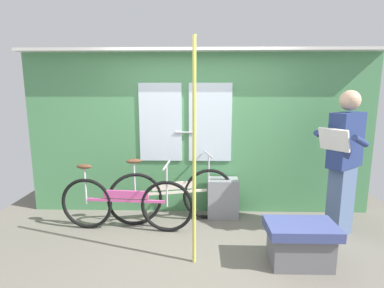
# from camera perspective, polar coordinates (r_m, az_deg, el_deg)

# --- Properties ---
(ground_plane) EXTENTS (5.91, 4.04, 0.04)m
(ground_plane) POSITION_cam_1_polar(r_m,az_deg,el_deg) (3.54, 1.29, -20.37)
(ground_plane) COLOR #666056
(train_door_wall) EXTENTS (4.91, 0.28, 2.32)m
(train_door_wall) POSITION_cam_1_polar(r_m,az_deg,el_deg) (4.29, 1.32, 2.66)
(train_door_wall) COLOR #4C8C56
(train_door_wall) RESTS_ON ground_plane
(bicycle_near_door) EXTENTS (1.68, 0.55, 0.93)m
(bicycle_near_door) POSITION_cam_1_polar(r_m,az_deg,el_deg) (4.12, -3.82, -9.62)
(bicycle_near_door) COLOR black
(bicycle_near_door) RESTS_ON ground_plane
(bicycle_leaning_behind) EXTENTS (1.72, 0.44, 0.88)m
(bicycle_leaning_behind) POSITION_cam_1_polar(r_m,az_deg,el_deg) (3.98, -12.51, -10.90)
(bicycle_leaning_behind) COLOR black
(bicycle_leaning_behind) RESTS_ON ground_plane
(passenger_reading_newspaper) EXTENTS (0.64, 0.61, 1.78)m
(passenger_reading_newspaper) POSITION_cam_1_polar(r_m,az_deg,el_deg) (4.02, 26.84, -2.90)
(passenger_reading_newspaper) COLOR slate
(passenger_reading_newspaper) RESTS_ON ground_plane
(trash_bin_by_wall) EXTENTS (0.43, 0.28, 0.55)m
(trash_bin_by_wall) POSITION_cam_1_polar(r_m,az_deg,el_deg) (4.33, 5.82, -10.14)
(trash_bin_by_wall) COLOR gray
(trash_bin_by_wall) RESTS_ON ground_plane
(handrail_pole) EXTENTS (0.04, 0.04, 2.28)m
(handrail_pole) POSITION_cam_1_polar(r_m,az_deg,el_deg) (2.96, 0.39, -2.27)
(handrail_pole) COLOR #C6C14C
(handrail_pole) RESTS_ON ground_plane
(bench_seat_corner) EXTENTS (0.70, 0.44, 0.45)m
(bench_seat_corner) POSITION_cam_1_polar(r_m,az_deg,el_deg) (3.42, 19.82, -17.22)
(bench_seat_corner) COLOR #3D477F
(bench_seat_corner) RESTS_ON ground_plane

